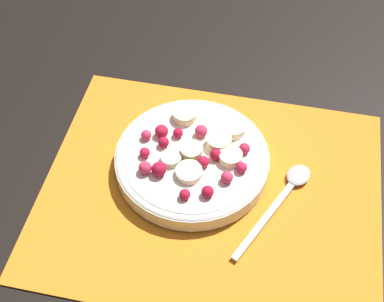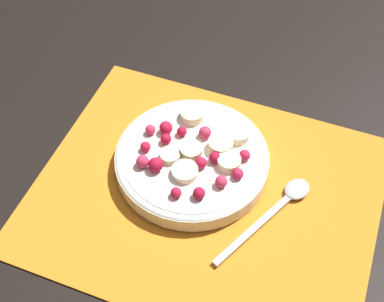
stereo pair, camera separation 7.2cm
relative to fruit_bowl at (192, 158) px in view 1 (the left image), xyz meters
name	(u,v)px [view 1 (the left image)]	position (x,y,z in m)	size (l,w,h in m)	color
ground_plane	(211,192)	(-0.03, 0.03, -0.02)	(3.00, 3.00, 0.00)	black
placemat	(211,191)	(-0.03, 0.03, -0.02)	(0.45, 0.37, 0.01)	orange
fruit_bowl	(192,158)	(0.00, 0.00, 0.00)	(0.21, 0.21, 0.05)	silver
spoon	(287,190)	(-0.13, 0.02, -0.01)	(0.09, 0.17, 0.01)	#B2B2B7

